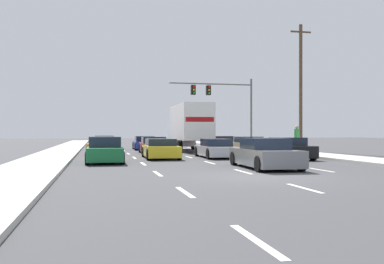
% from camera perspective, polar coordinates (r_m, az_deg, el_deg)
% --- Properties ---
extents(ground_plane, '(140.00, 140.00, 0.00)m').
position_cam_1_polar(ground_plane, '(39.51, -4.61, -2.28)').
color(ground_plane, '#3D3D3F').
extents(sidewalk_right, '(2.76, 80.00, 0.14)m').
position_cam_1_polar(sidewalk_right, '(36.85, 9.47, -2.34)').
color(sidewalk_right, '#B2AFA8').
rests_on(sidewalk_right, ground_plane).
extents(sidewalk_left, '(2.76, 80.00, 0.14)m').
position_cam_1_polar(sidewalk_left, '(34.21, -17.33, -2.52)').
color(sidewalk_left, '#B2AFA8').
rests_on(sidewalk_left, ground_plane).
extents(lane_markings, '(6.94, 57.00, 0.01)m').
position_cam_1_polar(lane_markings, '(33.72, -3.18, -2.67)').
color(lane_markings, silver).
rests_on(lane_markings, ground_plane).
extents(car_navy, '(1.88, 4.24, 1.26)m').
position_cam_1_polar(car_navy, '(36.51, -11.80, -1.56)').
color(car_navy, '#141E4C').
rests_on(car_navy, ground_plane).
extents(car_orange, '(2.02, 4.16, 1.27)m').
position_cam_1_polar(car_orange, '(29.65, -12.19, -1.92)').
color(car_orange, orange).
rests_on(car_orange, ground_plane).
extents(car_green, '(1.92, 4.26, 1.33)m').
position_cam_1_polar(car_green, '(21.98, -11.73, -2.53)').
color(car_green, '#196B38').
rests_on(car_green, ground_plane).
extents(car_blue, '(2.00, 4.22, 1.21)m').
position_cam_1_polar(car_blue, '(37.69, -6.48, -1.54)').
color(car_blue, '#1E389E').
rests_on(car_blue, ground_plane).
extents(car_maroon, '(2.08, 4.25, 1.22)m').
position_cam_1_polar(car_maroon, '(30.98, -5.26, -1.86)').
color(car_maroon, maroon).
rests_on(car_maroon, ground_plane).
extents(car_yellow, '(2.04, 4.36, 1.17)m').
position_cam_1_polar(car_yellow, '(25.00, -4.30, -2.33)').
color(car_yellow, yellow).
rests_on(car_yellow, ground_plane).
extents(box_truck, '(2.69, 8.77, 3.75)m').
position_cam_1_polar(box_truck, '(34.47, -0.44, 0.92)').
color(box_truck, white).
rests_on(box_truck, ground_plane).
extents(car_silver, '(1.93, 4.38, 1.16)m').
position_cam_1_polar(car_silver, '(25.74, 3.22, -2.31)').
color(car_silver, '#B7BABF').
rests_on(car_silver, ground_plane).
extents(car_gray, '(2.13, 4.67, 1.31)m').
position_cam_1_polar(car_gray, '(18.55, 9.84, -3.01)').
color(car_gray, slate).
rests_on(car_gray, ground_plane).
extents(car_red, '(2.00, 4.70, 1.22)m').
position_cam_1_polar(car_red, '(37.52, 3.98, -1.54)').
color(car_red, red).
rests_on(car_red, ground_plane).
extents(car_tan, '(1.98, 4.37, 1.24)m').
position_cam_1_polar(car_tan, '(30.87, 7.52, -1.86)').
color(car_tan, tan).
rests_on(car_tan, ground_plane).
extents(car_black, '(1.87, 4.51, 1.26)m').
position_cam_1_polar(car_black, '(25.27, 12.74, -2.25)').
color(car_black, black).
rests_on(car_black, ground_plane).
extents(traffic_signal_mast, '(8.66, 0.69, 7.04)m').
position_cam_1_polar(traffic_signal_mast, '(42.63, 3.60, 4.88)').
color(traffic_signal_mast, '#595B56').
rests_on(traffic_signal_mast, ground_plane).
extents(utility_pole_mid, '(1.80, 0.28, 10.42)m').
position_cam_1_polar(utility_pole_mid, '(35.87, 14.53, 6.05)').
color(utility_pole_mid, brown).
rests_on(utility_pole_mid, ground_plane).
extents(pedestrian_near_corner, '(0.38, 0.38, 1.90)m').
position_cam_1_polar(pedestrian_near_corner, '(30.44, 14.04, -0.90)').
color(pedestrian_near_corner, brown).
rests_on(pedestrian_near_corner, sidewalk_right).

